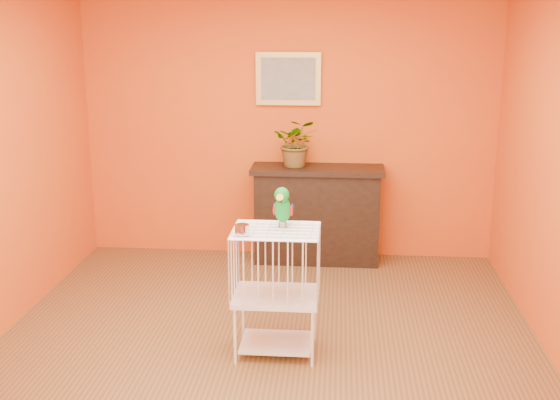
{
  "coord_description": "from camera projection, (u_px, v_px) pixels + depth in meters",
  "views": [
    {
      "loc": [
        0.5,
        -4.51,
        2.3
      ],
      "look_at": [
        0.11,
        0.07,
        1.11
      ],
      "focal_mm": 45.0,
      "sensor_mm": 36.0,
      "label": 1
    }
  ],
  "objects": [
    {
      "name": "framed_picture",
      "position": [
        288.0,
        79.0,
        6.67
      ],
      "size": [
        0.62,
        0.04,
        0.5
      ],
      "color": "gold",
      "rests_on": "room_shell"
    },
    {
      "name": "ground",
      "position": [
        264.0,
        354.0,
        4.97
      ],
      "size": [
        4.5,
        4.5,
        0.0
      ],
      "primitive_type": "plane",
      "color": "brown",
      "rests_on": "ground"
    },
    {
      "name": "birdcage",
      "position": [
        276.0,
        290.0,
        4.88
      ],
      "size": [
        0.59,
        0.45,
        0.91
      ],
      "rotation": [
        0.0,
        0.0,
        0.0
      ],
      "color": "white",
      "rests_on": "ground"
    },
    {
      "name": "feed_cup",
      "position": [
        242.0,
        229.0,
        4.65
      ],
      "size": [
        0.1,
        0.1,
        0.07
      ],
      "primitive_type": "cylinder",
      "color": "silver",
      "rests_on": "birdcage"
    },
    {
      "name": "potted_plant",
      "position": [
        297.0,
        149.0,
        6.61
      ],
      "size": [
        0.44,
        0.48,
        0.36
      ],
      "primitive_type": "imported",
      "rotation": [
        0.0,
        0.0,
        -0.07
      ],
      "color": "#26722D",
      "rests_on": "console_cabinet"
    },
    {
      "name": "room_shell",
      "position": [
        263.0,
        133.0,
        4.57
      ],
      "size": [
        4.5,
        4.5,
        4.5
      ],
      "color": "#DB4414",
      "rests_on": "ground"
    },
    {
      "name": "console_cabinet",
      "position": [
        317.0,
        214.0,
        6.78
      ],
      "size": [
        1.26,
        0.45,
        0.94
      ],
      "color": "black",
      "rests_on": "ground"
    },
    {
      "name": "parrot",
      "position": [
        283.0,
        207.0,
        4.8
      ],
      "size": [
        0.15,
        0.26,
        0.29
      ],
      "rotation": [
        0.0,
        0.0,
        -0.1
      ],
      "color": "#59544C",
      "rests_on": "birdcage"
    }
  ]
}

